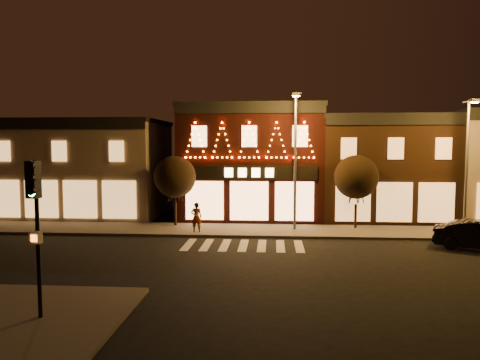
# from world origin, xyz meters

# --- Properties ---
(ground) EXTENTS (120.00, 120.00, 0.00)m
(ground) POSITION_xyz_m (0.00, 0.00, 0.00)
(ground) COLOR black
(ground) RESTS_ON ground
(sidewalk_far) EXTENTS (44.00, 4.00, 0.15)m
(sidewalk_far) POSITION_xyz_m (2.00, 8.00, 0.07)
(sidewalk_far) COLOR #47423D
(sidewalk_far) RESTS_ON ground
(sidewalk_near) EXTENTS (7.00, 7.00, 0.15)m
(sidewalk_near) POSITION_xyz_m (-6.50, -7.50, 0.07)
(sidewalk_near) COLOR #47423D
(sidewalk_near) RESTS_ON ground
(building_left) EXTENTS (12.20, 8.28, 7.30)m
(building_left) POSITION_xyz_m (-13.00, 13.99, 3.66)
(building_left) COLOR #746553
(building_left) RESTS_ON ground
(building_pulp) EXTENTS (10.20, 8.34, 8.30)m
(building_pulp) POSITION_xyz_m (0.00, 13.98, 4.16)
(building_pulp) COLOR black
(building_pulp) RESTS_ON ground
(building_right_a) EXTENTS (9.20, 8.28, 7.50)m
(building_right_a) POSITION_xyz_m (9.50, 13.99, 3.76)
(building_right_a) COLOR #321D11
(building_right_a) RESTS_ON ground
(traffic_signal_near) EXTENTS (0.39, 0.51, 4.84)m
(traffic_signal_near) POSITION_xyz_m (-5.51, -7.23, 3.57)
(traffic_signal_near) COLOR black
(traffic_signal_near) RESTS_ON sidewalk_near
(streetlamp_mid) EXTENTS (0.53, 1.91, 8.38)m
(streetlamp_mid) POSITION_xyz_m (2.95, 8.12, 5.07)
(streetlamp_mid) COLOR #59595E
(streetlamp_mid) RESTS_ON sidewalk_far
(streetlamp_right) EXTENTS (0.68, 1.80, 7.86)m
(streetlamp_right) POSITION_xyz_m (12.87, 7.15, 4.76)
(streetlamp_right) COLOR #59595E
(streetlamp_right) RESTS_ON sidewalk_far
(tree_left) EXTENTS (2.73, 2.73, 4.56)m
(tree_left) POSITION_xyz_m (-4.81, 9.08, 3.34)
(tree_left) COLOR black
(tree_left) RESTS_ON sidewalk_far
(tree_right) EXTENTS (2.78, 2.78, 4.64)m
(tree_right) POSITION_xyz_m (6.84, 8.95, 3.40)
(tree_right) COLOR black
(tree_right) RESTS_ON sidewalk_far
(pedestrian) EXTENTS (0.70, 0.50, 1.80)m
(pedestrian) POSITION_xyz_m (-3.05, 6.88, 1.05)
(pedestrian) COLOR gray
(pedestrian) RESTS_ON sidewalk_far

